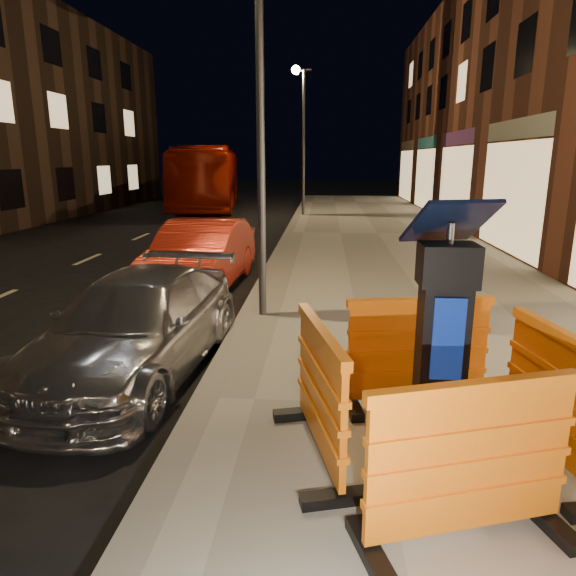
# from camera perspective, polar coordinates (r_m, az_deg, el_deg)

# --- Properties ---
(ground_plane) EXTENTS (120.00, 120.00, 0.00)m
(ground_plane) POSITION_cam_1_polar(r_m,az_deg,el_deg) (5.65, -9.10, -13.28)
(ground_plane) COLOR black
(ground_plane) RESTS_ON ground
(sidewalk) EXTENTS (6.00, 60.00, 0.15)m
(sidewalk) POSITION_cam_1_polar(r_m,az_deg,el_deg) (5.76, 22.20, -12.82)
(sidewalk) COLOR gray
(sidewalk) RESTS_ON ground
(kerb) EXTENTS (0.30, 60.00, 0.15)m
(kerb) POSITION_cam_1_polar(r_m,az_deg,el_deg) (5.61, -9.13, -12.60)
(kerb) COLOR slate
(kerb) RESTS_ON ground
(parking_kiosk) EXTENTS (0.76, 0.76, 2.03)m
(parking_kiosk) POSITION_cam_1_polar(r_m,az_deg,el_deg) (4.24, 16.71, -6.03)
(parking_kiosk) COLOR black
(parking_kiosk) RESTS_ON sidewalk
(barrier_front) EXTENTS (1.57, 1.00, 1.13)m
(barrier_front) POSITION_cam_1_polar(r_m,az_deg,el_deg) (3.61, 19.50, -18.01)
(barrier_front) COLOR orange
(barrier_front) RESTS_ON sidewalk
(barrier_back) EXTENTS (1.53, 0.83, 1.13)m
(barrier_back) POSITION_cam_1_polar(r_m,az_deg,el_deg) (5.27, 14.18, -7.06)
(barrier_back) COLOR orange
(barrier_back) RESTS_ON sidewalk
(barrier_kerbside) EXTENTS (0.94, 1.56, 1.13)m
(barrier_kerbside) POSITION_cam_1_polar(r_m,az_deg,el_deg) (4.31, 3.60, -11.56)
(barrier_kerbside) COLOR orange
(barrier_kerbside) RESTS_ON sidewalk
(barrier_bldgside) EXTENTS (0.85, 1.54, 1.13)m
(barrier_bldgside) POSITION_cam_1_polar(r_m,az_deg,el_deg) (4.71, 27.87, -11.00)
(barrier_bldgside) COLOR orange
(barrier_bldgside) RESTS_ON sidewalk
(car_silver) EXTENTS (2.04, 4.27, 1.20)m
(car_silver) POSITION_cam_1_polar(r_m,az_deg,el_deg) (6.77, -16.12, -8.86)
(car_silver) COLOR #AAAAAF
(car_silver) RESTS_ON ground
(car_red) EXTENTS (1.66, 4.22, 1.37)m
(car_red) POSITION_cam_1_polar(r_m,az_deg,el_deg) (10.71, -9.47, 0.04)
(car_red) COLOR #A72316
(car_red) RESTS_ON ground
(bus_doubledecker) EXTENTS (4.18, 11.60, 3.16)m
(bus_doubledecker) POSITION_cam_1_polar(r_m,az_deg,el_deg) (27.34, -8.78, 8.65)
(bus_doubledecker) COLOR #911203
(bus_doubledecker) RESTS_ON ground
(street_lamp_mid) EXTENTS (0.12, 0.12, 6.00)m
(street_lamp_mid) POSITION_cam_1_polar(r_m,az_deg,el_deg) (7.94, -3.08, 18.25)
(street_lamp_mid) COLOR #3F3F44
(street_lamp_mid) RESTS_ON sidewalk
(street_lamp_far) EXTENTS (0.12, 0.12, 6.00)m
(street_lamp_far) POSITION_cam_1_polar(r_m,az_deg,el_deg) (22.89, 1.74, 15.65)
(street_lamp_far) COLOR #3F3F44
(street_lamp_far) RESTS_ON sidewalk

